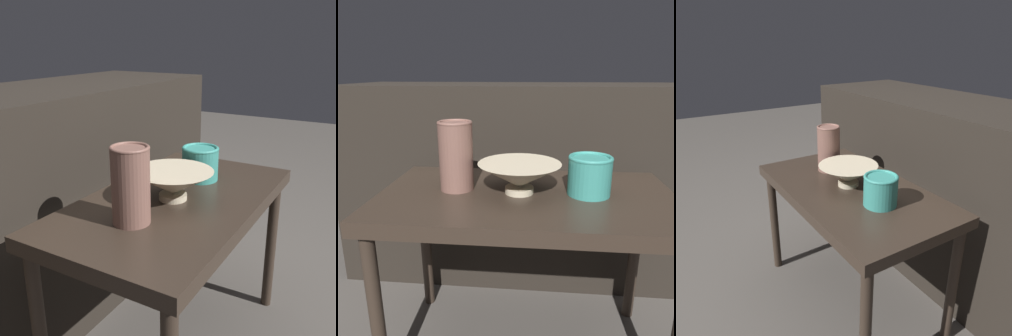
# 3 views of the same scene
# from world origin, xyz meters

# --- Properties ---
(ground_plane) EXTENTS (8.00, 8.00, 0.00)m
(ground_plane) POSITION_xyz_m (0.00, 0.00, 0.00)
(ground_plane) COLOR #4C4742
(table) EXTENTS (0.80, 0.44, 0.52)m
(table) POSITION_xyz_m (0.00, 0.00, 0.47)
(table) COLOR #2D231C
(table) RESTS_ON ground_plane
(couch_backdrop) EXTENTS (1.51, 0.50, 0.79)m
(couch_backdrop) POSITION_xyz_m (0.00, 0.54, 0.40)
(couch_backdrop) COLOR black
(couch_backdrop) RESTS_ON ground_plane
(bowl) EXTENTS (0.22, 0.22, 0.08)m
(bowl) POSITION_xyz_m (-0.02, -0.00, 0.57)
(bowl) COLOR #C1B293
(bowl) RESTS_ON table
(vase_textured_left) EXTENTS (0.09, 0.09, 0.19)m
(vase_textured_left) POSITION_xyz_m (-0.20, 0.02, 0.62)
(vase_textured_left) COLOR brown
(vase_textured_left) RESTS_ON table
(vase_colorful_right) EXTENTS (0.12, 0.12, 0.11)m
(vase_colorful_right) POSITION_xyz_m (0.17, 0.01, 0.58)
(vase_colorful_right) COLOR teal
(vase_colorful_right) RESTS_ON table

